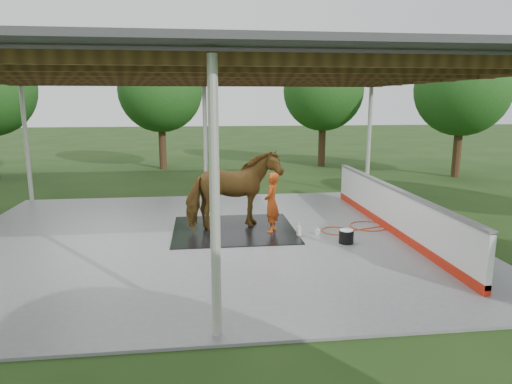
{
  "coord_description": "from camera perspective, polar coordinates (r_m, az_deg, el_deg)",
  "views": [
    {
      "loc": [
        -0.18,
        -10.69,
        3.32
      ],
      "look_at": [
        1.16,
        0.2,
        1.11
      ],
      "focal_mm": 32.0,
      "sensor_mm": 36.0,
      "label": 1
    }
  ],
  "objects": [
    {
      "name": "soap_bottle_b",
      "position": [
        11.43,
        7.71,
        -4.8
      ],
      "size": [
        0.13,
        0.13,
        0.2
      ],
      "primitive_type": "imported",
      "rotation": [
        0.0,
        0.0,
        -0.49
      ],
      "color": "#338CD8",
      "rests_on": "concrete_slab"
    },
    {
      "name": "horse",
      "position": [
        11.54,
        -2.83,
        0.16
      ],
      "size": [
        2.6,
        1.84,
        2.0
      ],
      "primitive_type": "imported",
      "rotation": [
        0.0,
        0.0,
        1.93
      ],
      "color": "brown",
      "rests_on": "rubber_mat"
    },
    {
      "name": "hose_coil",
      "position": [
        12.19,
        12.47,
        -4.38
      ],
      "size": [
        1.85,
        1.19,
        0.02
      ],
      "color": "#C3400D",
      "rests_on": "concrete_slab"
    },
    {
      "name": "pavilion_structure",
      "position": [
        10.71,
        -6.25,
        14.78
      ],
      "size": [
        12.6,
        10.6,
        4.05
      ],
      "color": "beige",
      "rests_on": "ground"
    },
    {
      "name": "dasher_board",
      "position": [
        12.02,
        16.62,
        -2.2
      ],
      "size": [
        0.16,
        8.0,
        1.15
      ],
      "color": "red",
      "rests_on": "concrete_slab"
    },
    {
      "name": "soap_bottle_a",
      "position": [
        11.24,
        5.4,
        -4.69
      ],
      "size": [
        0.15,
        0.15,
        0.33
      ],
      "primitive_type": "imported",
      "rotation": [
        0.0,
        0.0,
        0.23
      ],
      "color": "silver",
      "rests_on": "concrete_slab"
    },
    {
      "name": "handler",
      "position": [
        11.41,
        1.97,
        -1.33
      ],
      "size": [
        0.54,
        0.65,
        1.51
      ],
      "primitive_type": "imported",
      "rotation": [
        0.0,
        0.0,
        -1.95
      ],
      "color": "#BF4614",
      "rests_on": "concrete_slab"
    },
    {
      "name": "wash_bucket",
      "position": [
        10.86,
        11.22,
        -5.45
      ],
      "size": [
        0.34,
        0.34,
        0.32
      ],
      "color": "black",
      "rests_on": "concrete_slab"
    },
    {
      "name": "ground",
      "position": [
        11.2,
        -5.81,
        -5.91
      ],
      "size": [
        100.0,
        100.0,
        0.0
      ],
      "primitive_type": "plane",
      "color": "#1E3814"
    },
    {
      "name": "concrete_slab",
      "position": [
        11.19,
        -5.81,
        -5.79
      ],
      "size": [
        12.0,
        10.0,
        0.05
      ],
      "primitive_type": "cube",
      "color": "slate",
      "rests_on": "ground"
    },
    {
      "name": "tree_belt",
      "position": [
        11.61,
        -4.78,
        13.67
      ],
      "size": [
        28.0,
        28.0,
        5.8
      ],
      "color": "#382314",
      "rests_on": "ground"
    },
    {
      "name": "rubber_mat",
      "position": [
        11.78,
        -2.78,
        -4.68
      ],
      "size": [
        3.08,
        2.89,
        0.02
      ],
      "primitive_type": "cube",
      "color": "black",
      "rests_on": "concrete_slab"
    }
  ]
}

